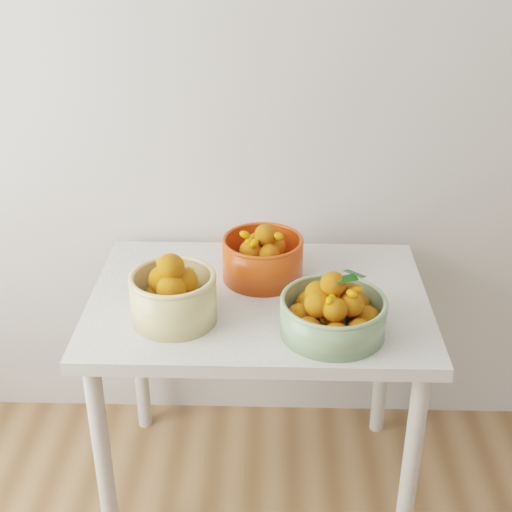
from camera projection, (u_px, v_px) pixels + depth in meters
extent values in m
cube|color=beige|center=(370.00, 62.00, 2.18)|extent=(4.00, 0.04, 2.70)
cube|color=silver|center=(259.00, 302.00, 2.12)|extent=(1.00, 0.70, 0.04)
cylinder|color=silver|center=(104.00, 463.00, 2.05)|extent=(0.05, 0.05, 0.71)
cylinder|color=silver|center=(410.00, 469.00, 2.03)|extent=(0.05, 0.05, 0.71)
cylinder|color=silver|center=(139.00, 347.00, 2.56)|extent=(0.05, 0.05, 0.71)
cylinder|color=silver|center=(384.00, 351.00, 2.54)|extent=(0.05, 0.05, 0.71)
cylinder|color=#DCC37E|center=(174.00, 299.00, 1.97)|extent=(0.24, 0.24, 0.14)
torus|color=#DCC37E|center=(172.00, 277.00, 1.94)|extent=(0.25, 0.25, 0.02)
sphere|color=#D1660C|center=(196.00, 302.00, 1.98)|extent=(0.08, 0.08, 0.08)
sphere|color=#D1660C|center=(184.00, 292.00, 2.02)|extent=(0.08, 0.08, 0.08)
sphere|color=#D1660C|center=(158.00, 296.00, 2.01)|extent=(0.07, 0.07, 0.07)
sphere|color=orange|center=(154.00, 309.00, 1.95)|extent=(0.08, 0.08, 0.08)
sphere|color=orange|center=(177.00, 314.00, 1.92)|extent=(0.08, 0.08, 0.08)
sphere|color=orange|center=(174.00, 303.00, 1.97)|extent=(0.08, 0.08, 0.08)
sphere|color=orange|center=(184.00, 281.00, 1.96)|extent=(0.08, 0.08, 0.08)
sphere|color=orange|center=(163.00, 280.00, 1.96)|extent=(0.08, 0.08, 0.08)
sphere|color=orange|center=(171.00, 289.00, 1.92)|extent=(0.08, 0.08, 0.08)
sphere|color=orange|center=(171.00, 267.00, 1.92)|extent=(0.08, 0.08, 0.08)
ellipsoid|color=orange|center=(162.00, 262.00, 1.94)|extent=(0.05, 0.05, 0.04)
ellipsoid|color=orange|center=(171.00, 268.00, 1.92)|extent=(0.05, 0.05, 0.04)
ellipsoid|color=orange|center=(188.00, 272.00, 1.96)|extent=(0.05, 0.05, 0.04)
ellipsoid|color=orange|center=(172.00, 278.00, 1.94)|extent=(0.05, 0.04, 0.04)
ellipsoid|color=orange|center=(164.00, 284.00, 1.90)|extent=(0.04, 0.05, 0.04)
ellipsoid|color=orange|center=(168.00, 265.00, 1.93)|extent=(0.05, 0.05, 0.03)
cylinder|color=gray|center=(333.00, 317.00, 1.92)|extent=(0.35, 0.35, 0.10)
torus|color=gray|center=(334.00, 301.00, 1.90)|extent=(0.35, 0.35, 0.01)
sphere|color=orange|center=(367.00, 318.00, 1.92)|extent=(0.07, 0.07, 0.07)
sphere|color=orange|center=(356.00, 306.00, 1.97)|extent=(0.08, 0.08, 0.08)
sphere|color=orange|center=(331.00, 300.00, 2.00)|extent=(0.08, 0.08, 0.08)
sphere|color=orange|center=(309.00, 304.00, 1.98)|extent=(0.08, 0.08, 0.08)
sphere|color=orange|center=(299.00, 316.00, 1.92)|extent=(0.07, 0.07, 0.07)
sphere|color=orange|center=(309.00, 330.00, 1.87)|extent=(0.07, 0.07, 0.07)
sphere|color=orange|center=(336.00, 336.00, 1.84)|extent=(0.07, 0.07, 0.07)
sphere|color=orange|center=(359.00, 331.00, 1.86)|extent=(0.07, 0.07, 0.07)
sphere|color=orange|center=(333.00, 317.00, 1.92)|extent=(0.07, 0.07, 0.07)
sphere|color=orange|center=(350.00, 295.00, 1.91)|extent=(0.07, 0.07, 0.07)
sphere|color=orange|center=(333.00, 290.00, 1.94)|extent=(0.08, 0.08, 0.08)
sphere|color=orange|center=(318.00, 294.00, 1.92)|extent=(0.07, 0.07, 0.07)
sphere|color=orange|center=(318.00, 304.00, 1.87)|extent=(0.07, 0.07, 0.07)
sphere|color=orange|center=(335.00, 310.00, 1.85)|extent=(0.07, 0.07, 0.07)
sphere|color=orange|center=(351.00, 304.00, 1.87)|extent=(0.07, 0.07, 0.07)
sphere|color=orange|center=(333.00, 284.00, 1.87)|extent=(0.07, 0.07, 0.07)
ellipsoid|color=orange|center=(336.00, 294.00, 1.88)|extent=(0.04, 0.05, 0.04)
ellipsoid|color=orange|center=(332.00, 282.00, 1.91)|extent=(0.03, 0.04, 0.03)
ellipsoid|color=orange|center=(334.00, 287.00, 1.87)|extent=(0.04, 0.03, 0.03)
ellipsoid|color=orange|center=(332.00, 299.00, 1.84)|extent=(0.03, 0.04, 0.03)
ellipsoid|color=orange|center=(352.00, 294.00, 1.85)|extent=(0.04, 0.04, 0.03)
ellipsoid|color=orange|center=(339.00, 283.00, 1.88)|extent=(0.04, 0.04, 0.03)
ellipsoid|color=orange|center=(343.00, 283.00, 1.92)|extent=(0.04, 0.04, 0.03)
ellipsoid|color=orange|center=(334.00, 289.00, 1.89)|extent=(0.03, 0.04, 0.03)
ellipsoid|color=orange|center=(335.00, 294.00, 1.89)|extent=(0.04, 0.04, 0.03)
ellipsoid|color=orange|center=(332.00, 284.00, 1.87)|extent=(0.04, 0.03, 0.03)
ellipsoid|color=orange|center=(331.00, 278.00, 1.91)|extent=(0.03, 0.04, 0.03)
ellipsoid|color=orange|center=(356.00, 290.00, 1.87)|extent=(0.04, 0.03, 0.04)
ellipsoid|color=orange|center=(330.00, 281.00, 1.90)|extent=(0.04, 0.04, 0.03)
ellipsoid|color=orange|center=(330.00, 301.00, 1.84)|extent=(0.03, 0.04, 0.02)
ellipsoid|color=orange|center=(320.00, 290.00, 1.90)|extent=(0.05, 0.04, 0.04)
cylinder|color=red|center=(263.00, 259.00, 2.18)|extent=(0.30, 0.30, 0.13)
torus|color=red|center=(263.00, 240.00, 2.15)|extent=(0.31, 0.31, 0.01)
sphere|color=#D1660C|center=(287.00, 265.00, 2.19)|extent=(0.07, 0.07, 0.07)
sphere|color=orange|center=(274.00, 255.00, 2.25)|extent=(0.07, 0.07, 0.07)
sphere|color=orange|center=(251.00, 255.00, 2.25)|extent=(0.07, 0.07, 0.07)
sphere|color=orange|center=(239.00, 265.00, 2.19)|extent=(0.07, 0.07, 0.07)
sphere|color=orange|center=(250.00, 274.00, 2.13)|extent=(0.07, 0.07, 0.07)
sphere|color=orange|center=(273.00, 275.00, 2.13)|extent=(0.06, 0.06, 0.06)
sphere|color=orange|center=(263.00, 264.00, 2.19)|extent=(0.07, 0.07, 0.07)
sphere|color=orange|center=(275.00, 246.00, 2.18)|extent=(0.07, 0.07, 0.07)
sphere|color=orange|center=(257.00, 243.00, 2.20)|extent=(0.07, 0.07, 0.07)
sphere|color=orange|center=(251.00, 251.00, 2.15)|extent=(0.07, 0.07, 0.07)
sphere|color=orange|center=(269.00, 254.00, 2.13)|extent=(0.06, 0.06, 0.06)
sphere|color=orange|center=(265.00, 235.00, 2.14)|extent=(0.07, 0.07, 0.07)
ellipsoid|color=orange|center=(271.00, 236.00, 2.17)|extent=(0.04, 0.04, 0.03)
ellipsoid|color=orange|center=(245.00, 235.00, 2.15)|extent=(0.04, 0.03, 0.04)
ellipsoid|color=orange|center=(262.00, 238.00, 2.18)|extent=(0.03, 0.04, 0.03)
ellipsoid|color=orange|center=(254.00, 243.00, 2.11)|extent=(0.04, 0.04, 0.03)
ellipsoid|color=orange|center=(254.00, 245.00, 2.12)|extent=(0.04, 0.05, 0.04)
ellipsoid|color=orange|center=(261.00, 231.00, 2.16)|extent=(0.03, 0.04, 0.04)
ellipsoid|color=orange|center=(268.00, 233.00, 2.21)|extent=(0.03, 0.04, 0.03)
ellipsoid|color=orange|center=(264.00, 241.00, 2.16)|extent=(0.04, 0.04, 0.03)
ellipsoid|color=orange|center=(264.00, 233.00, 2.14)|extent=(0.04, 0.04, 0.03)
ellipsoid|color=orange|center=(278.00, 236.00, 2.13)|extent=(0.04, 0.04, 0.04)
ellipsoid|color=orange|center=(263.00, 242.00, 2.15)|extent=(0.04, 0.04, 0.03)
ellipsoid|color=orange|center=(250.00, 242.00, 2.15)|extent=(0.04, 0.03, 0.04)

